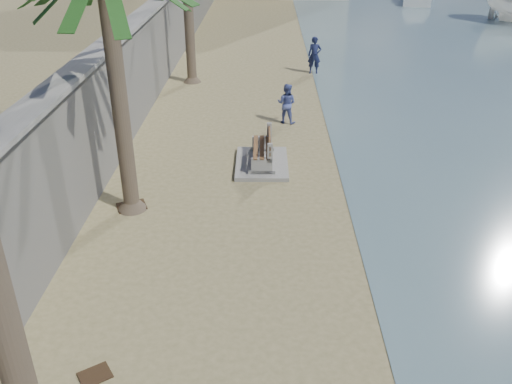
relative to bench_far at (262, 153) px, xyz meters
name	(u,v)px	position (x,y,z in m)	size (l,w,h in m)	color
seawall	(158,46)	(-4.80, 8.88, 1.31)	(0.45, 70.00, 3.50)	gray
wall_cap	(154,4)	(-4.80, 8.88, 3.11)	(0.80, 70.00, 0.12)	gray
bench_far	(262,153)	(0.00, 0.00, 0.00)	(1.66, 2.41, 1.00)	gray
person_a	(315,53)	(2.46, 10.89, 0.58)	(0.73, 0.50, 2.04)	#161B3D
person_b	(287,101)	(0.89, 3.90, 0.40)	(0.81, 0.63, 1.68)	#4C589E
debris_c	(132,206)	(-3.55, -2.77, -0.42)	(0.77, 0.61, 0.03)	#382616
debris_d	(95,375)	(-2.83, -8.82, -0.42)	(0.53, 0.43, 0.03)	#382616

